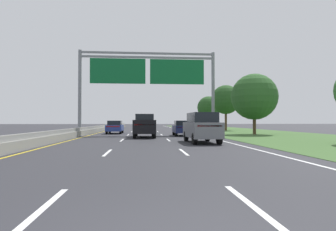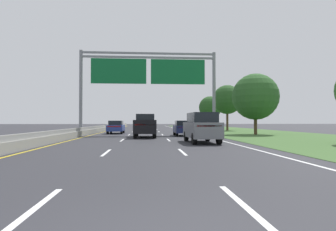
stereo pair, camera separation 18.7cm
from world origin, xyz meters
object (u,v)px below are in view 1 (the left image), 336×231
Objects in this scene: roadside_tree_distant at (209,108)px; car_navy_right_lane_sedan at (182,128)px; car_white_centre_lane_sedan at (146,126)px; roadside_tree_mid at (254,97)px; overhead_sign_gantry at (148,75)px; pickup_truck_black at (145,126)px; car_grey_right_lane_suv at (202,127)px; car_blue_left_lane_sedan at (115,127)px; roadside_tree_far at (226,100)px.

car_navy_right_lane_sedan is at bearing -108.50° from roadside_tree_distant.
car_white_centre_lane_sedan is 0.64× the size of roadside_tree_mid.
pickup_truck_black is (-0.35, -4.55, -5.51)m from overhead_sign_gantry.
overhead_sign_gantry is 2.19× the size of roadside_tree_mid.
car_grey_right_lane_suv is at bearing -103.56° from roadside_tree_distant.
car_blue_left_lane_sedan and car_navy_right_lane_sedan have the same top height.
roadside_tree_mid is (8.41, 1.79, 3.44)m from car_navy_right_lane_sedan.
roadside_tree_far is 10.20m from roadside_tree_distant.
car_blue_left_lane_sedan is at bearing 151.45° from car_white_centre_lane_sedan.
roadside_tree_distant reaches higher than car_white_centre_lane_sedan.
roadside_tree_far is (13.04, 18.09, 3.88)m from pickup_truck_black.
roadside_tree_far reaches higher than roadside_tree_mid.
car_white_centre_lane_sedan is at bearing -167.17° from roadside_tree_far.
roadside_tree_far reaches higher than car_white_centre_lane_sedan.
overhead_sign_gantry reaches higher than roadside_tree_mid.
pickup_truck_black is 0.74× the size of roadside_tree_far.
overhead_sign_gantry is 7.90m from car_blue_left_lane_sedan.
car_grey_right_lane_suv reaches higher than car_blue_left_lane_sedan.
car_grey_right_lane_suv is 36.57m from roadside_tree_distant.
pickup_truck_black is at bearing -125.78° from roadside_tree_far.
roadside_tree_far is (16.61, 9.83, 4.14)m from car_blue_left_lane_sedan.
roadside_tree_mid is (8.36, 11.53, 3.16)m from car_grey_right_lane_suv.
car_blue_left_lane_sedan is 0.69× the size of roadside_tree_distant.
car_navy_right_lane_sedan is 0.61× the size of roadside_tree_far.
roadside_tree_mid is (12.35, 4.35, 3.18)m from pickup_truck_black.
overhead_sign_gantry is at bearing -133.12° from car_blue_left_lane_sedan.
car_white_centre_lane_sedan is 18.21m from roadside_tree_distant.
roadside_tree_far reaches higher than pickup_truck_black.
roadside_tree_mid is at bearing -37.39° from car_grey_right_lane_suv.
roadside_tree_mid is at bearing -0.94° from overhead_sign_gantry.
roadside_tree_far is at bearing -35.35° from pickup_truck_black.
pickup_truck_black is at bearing -113.92° from roadside_tree_distant.
overhead_sign_gantry is at bearing 179.06° from roadside_tree_mid.
roadside_tree_distant reaches higher than car_navy_right_lane_sedan.
overhead_sign_gantry is 12.23m from roadside_tree_mid.
pickup_truck_black is 1.23× the size of car_blue_left_lane_sedan.
roadside_tree_far reaches higher than roadside_tree_distant.
roadside_tree_far reaches higher than car_navy_right_lane_sedan.
car_grey_right_lane_suv is at bearing -125.96° from roadside_tree_mid.
car_blue_left_lane_sedan is 7.94m from car_white_centre_lane_sedan.
overhead_sign_gantry is 3.17× the size of car_grey_right_lane_suv.
car_grey_right_lane_suv is 0.69× the size of roadside_tree_mid.
roadside_tree_far reaches higher than car_grey_right_lane_suv.
car_navy_right_lane_sedan is 9.26m from roadside_tree_mid.
car_white_centre_lane_sedan is 13.71m from roadside_tree_far.
overhead_sign_gantry is 2.36× the size of roadside_tree_distant.
car_white_centre_lane_sedan is (-0.05, 10.64, -5.77)m from overhead_sign_gantry.
car_blue_left_lane_sedan is (-3.58, 8.25, -0.26)m from pickup_truck_black.
pickup_truck_black is 1.22× the size of car_navy_right_lane_sedan.
roadside_tree_far is at bearing 87.14° from roadside_tree_mid.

